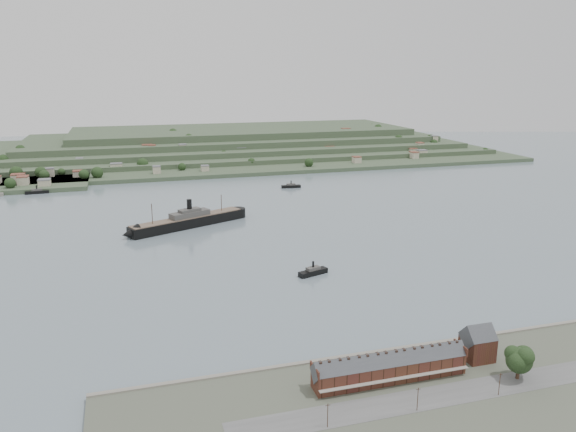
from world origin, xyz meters
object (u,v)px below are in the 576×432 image
object	(u,v)px
fig_tree	(521,359)
gabled_building	(478,343)
steamship	(185,222)
tugboat	(313,271)
terrace_row	(390,367)

from	to	relation	value
fig_tree	gabled_building	bearing A→B (deg)	108.45
gabled_building	steamship	distance (m)	234.09
tugboat	fig_tree	world-z (taller)	fig_tree
steamship	fig_tree	distance (m)	251.55
steamship	gabled_building	bearing A→B (deg)	-69.52
gabled_building	fig_tree	xyz separation A→B (m)	(5.52, -16.54, 1.45)
terrace_row	gabled_building	xyz separation A→B (m)	(37.50, 4.02, 1.34)
terrace_row	steamship	xyz separation A→B (m)	(-44.40, 223.29, -2.55)
terrace_row	fig_tree	size ratio (longest dim) A/B	4.45
terrace_row	fig_tree	bearing A→B (deg)	-16.23
terrace_row	steamship	distance (m)	227.67
gabled_building	steamship	size ratio (longest dim) A/B	0.15
terrace_row	gabled_building	size ratio (longest dim) A/B	3.95
terrace_row	tugboat	distance (m)	110.57
terrace_row	fig_tree	distance (m)	44.89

